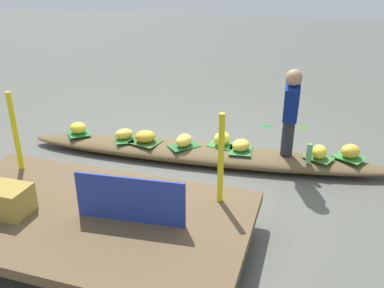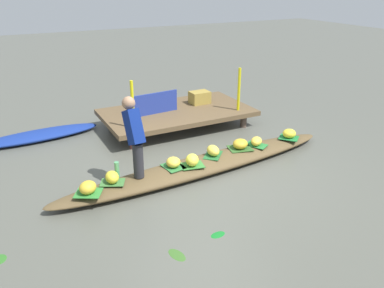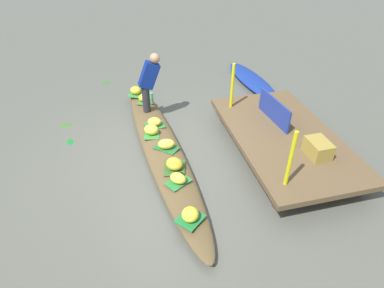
% 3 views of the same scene
% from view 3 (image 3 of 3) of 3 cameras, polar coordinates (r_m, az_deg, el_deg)
% --- Properties ---
extents(canal_water, '(40.00, 40.00, 0.00)m').
position_cam_3_polar(canal_water, '(6.12, -5.47, -1.14)').
color(canal_water, '#55574D').
rests_on(canal_water, ground).
extents(dock_platform, '(3.20, 1.80, 0.37)m').
position_cam_3_polar(dock_platform, '(6.14, 15.81, 1.22)').
color(dock_platform, brown).
rests_on(dock_platform, ground).
extents(vendor_boat, '(5.32, 1.05, 0.21)m').
position_cam_3_polar(vendor_boat, '(6.06, -5.52, -0.32)').
color(vendor_boat, brown).
rests_on(vendor_boat, ground).
extents(moored_boat, '(2.47, 0.78, 0.17)m').
position_cam_3_polar(moored_boat, '(8.69, 10.51, 10.90)').
color(moored_boat, navy).
rests_on(moored_boat, ground).
extents(leaf_mat_0, '(0.43, 0.38, 0.01)m').
position_cam_3_polar(leaf_mat_0, '(7.34, -8.32, 7.45)').
color(leaf_mat_0, '#3E7538').
rests_on(leaf_mat_0, vendor_boat).
extents(banana_bunch_0, '(0.21, 0.26, 0.18)m').
position_cam_3_polar(banana_bunch_0, '(7.30, -8.38, 8.07)').
color(banana_bunch_0, yellow).
rests_on(banana_bunch_0, vendor_boat).
extents(leaf_mat_1, '(0.46, 0.47, 0.01)m').
position_cam_3_polar(leaf_mat_1, '(4.58, -0.33, -12.97)').
color(leaf_mat_1, '#1E7535').
rests_on(leaf_mat_1, vendor_boat).
extents(banana_bunch_1, '(0.32, 0.31, 0.17)m').
position_cam_3_polar(banana_bunch_1, '(4.52, -0.33, -12.24)').
color(banana_bunch_1, yellow).
rests_on(banana_bunch_1, vendor_boat).
extents(leaf_mat_2, '(0.47, 0.44, 0.01)m').
position_cam_3_polar(leaf_mat_2, '(7.68, -9.78, 8.66)').
color(leaf_mat_2, '#338435').
rests_on(leaf_mat_2, vendor_boat).
extents(banana_bunch_2, '(0.35, 0.35, 0.18)m').
position_cam_3_polar(banana_bunch_2, '(7.64, -9.85, 9.26)').
color(banana_bunch_2, gold).
rests_on(banana_bunch_2, vendor_boat).
extents(leaf_mat_3, '(0.41, 0.45, 0.01)m').
position_cam_3_polar(leaf_mat_3, '(5.11, -2.44, -6.65)').
color(leaf_mat_3, '#287837').
rests_on(leaf_mat_3, vendor_boat).
extents(banana_bunch_3, '(0.33, 0.33, 0.15)m').
position_cam_3_polar(banana_bunch_3, '(5.06, -2.47, -6.01)').
color(banana_bunch_3, yellow).
rests_on(banana_bunch_3, vendor_boat).
extents(leaf_mat_4, '(0.47, 0.48, 0.01)m').
position_cam_3_polar(leaf_mat_4, '(5.81, -4.50, -0.67)').
color(leaf_mat_4, '#23652E').
rests_on(leaf_mat_4, vendor_boat).
extents(banana_bunch_4, '(0.24, 0.32, 0.17)m').
position_cam_3_polar(banana_bunch_4, '(5.76, -4.53, 0.01)').
color(banana_bunch_4, '#F6D849').
rests_on(banana_bunch_4, vendor_boat).
extents(leaf_mat_5, '(0.34, 0.40, 0.01)m').
position_cam_3_polar(leaf_mat_5, '(6.45, -6.57, 3.31)').
color(leaf_mat_5, '#307538').
rests_on(leaf_mat_5, vendor_boat).
extents(banana_bunch_5, '(0.31, 0.33, 0.16)m').
position_cam_3_polar(banana_bunch_5, '(6.41, -6.62, 3.90)').
color(banana_bunch_5, yellow).
rests_on(banana_bunch_5, vendor_boat).
extents(leaf_mat_6, '(0.47, 0.42, 0.01)m').
position_cam_3_polar(leaf_mat_6, '(5.36, -3.08, -4.20)').
color(leaf_mat_6, '#2F5B25').
rests_on(leaf_mat_6, vendor_boat).
extents(banana_bunch_6, '(0.38, 0.36, 0.17)m').
position_cam_3_polar(banana_bunch_6, '(5.31, -3.11, -3.49)').
color(banana_bunch_6, gold).
rests_on(banana_bunch_6, vendor_boat).
extents(leaf_mat_7, '(0.42, 0.34, 0.01)m').
position_cam_3_polar(leaf_mat_7, '(6.20, -7.09, 1.77)').
color(leaf_mat_7, '#377E34').
rests_on(leaf_mat_7, vendor_boat).
extents(banana_bunch_7, '(0.31, 0.33, 0.20)m').
position_cam_3_polar(banana_bunch_7, '(6.15, -7.16, 2.52)').
color(banana_bunch_7, yellow).
rests_on(banana_bunch_7, vendor_boat).
extents(vendor_person, '(0.22, 0.47, 1.22)m').
position_cam_3_polar(vendor_person, '(6.67, -7.55, 11.12)').
color(vendor_person, '#28282D').
rests_on(vendor_person, vendor_boat).
extents(water_bottle, '(0.07, 0.07, 0.25)m').
position_cam_3_polar(water_bottle, '(7.19, -7.10, 8.00)').
color(water_bottle, '#59A96D').
rests_on(water_bottle, vendor_boat).
extents(market_banner, '(1.04, 0.12, 0.45)m').
position_cam_3_polar(market_banner, '(6.36, 14.19, 5.81)').
color(market_banner, navy).
rests_on(market_banner, dock_platform).
extents(railing_post_west, '(0.06, 0.06, 0.93)m').
position_cam_3_polar(railing_post_west, '(6.58, 7.09, 10.07)').
color(railing_post_west, yellow).
rests_on(railing_post_west, dock_platform).
extents(railing_post_east, '(0.06, 0.06, 0.93)m').
position_cam_3_polar(railing_post_east, '(4.75, 16.92, -2.58)').
color(railing_post_east, yellow).
rests_on(railing_post_east, dock_platform).
extents(produce_crate, '(0.45, 0.33, 0.28)m').
position_cam_3_polar(produce_crate, '(5.69, 21.24, -0.71)').
color(produce_crate, olive).
rests_on(produce_crate, dock_platform).
extents(drifting_plant_0, '(0.24, 0.25, 0.01)m').
position_cam_3_polar(drifting_plant_0, '(8.89, -14.87, 10.31)').
color(drifting_plant_0, '#2E6D24').
rests_on(drifting_plant_0, ground).
extents(drifting_plant_1, '(0.22, 0.15, 0.01)m').
position_cam_3_polar(drifting_plant_1, '(6.74, -20.62, 0.35)').
color(drifting_plant_1, '#167626').
rests_on(drifting_plant_1, ground).
extents(drifting_plant_2, '(0.21, 0.31, 0.01)m').
position_cam_3_polar(drifting_plant_2, '(7.30, -21.27, 3.04)').
color(drifting_plant_2, '#3A6827').
rests_on(drifting_plant_2, ground).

